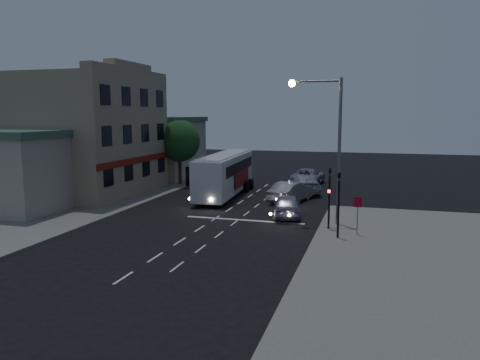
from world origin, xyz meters
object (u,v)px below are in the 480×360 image
(car_sedan_c, at_px, (308,176))
(car_suv, at_px, (287,205))
(traffic_signal_main, at_px, (329,191))
(streetlight, at_px, (329,134))
(street_tree, at_px, (179,139))
(car_sedan_a, at_px, (291,192))
(traffic_signal_side, at_px, (339,197))
(regulatory_sign, at_px, (358,209))
(car_sedan_b, at_px, (304,183))
(tour_bus, at_px, (225,173))

(car_sedan_c, bearing_deg, car_suv, 94.76)
(traffic_signal_main, bearing_deg, car_suv, 135.83)
(car_suv, xyz_separation_m, traffic_signal_main, (3.11, -3.02, 1.64))
(streetlight, xyz_separation_m, street_tree, (-15.55, 12.82, -1.23))
(car_sedan_a, distance_m, car_sedan_c, 9.70)
(car_sedan_a, bearing_deg, car_suv, 113.85)
(traffic_signal_side, bearing_deg, traffic_signal_main, 109.49)
(traffic_signal_side, bearing_deg, car_sedan_c, 102.55)
(regulatory_sign, bearing_deg, car_sedan_a, 120.16)
(streetlight, bearing_deg, car_sedan_b, 105.20)
(traffic_signal_main, height_order, streetlight, streetlight)
(regulatory_sign, height_order, streetlight, streetlight)
(car_suv, xyz_separation_m, car_sedan_c, (-0.66, 15.09, 0.03))
(car_sedan_a, relative_size, car_sedan_c, 0.85)
(car_sedan_b, relative_size, traffic_signal_main, 1.38)
(traffic_signal_side, relative_size, streetlight, 0.46)
(traffic_signal_side, height_order, regulatory_sign, traffic_signal_side)
(car_suv, height_order, street_tree, street_tree)
(streetlight, bearing_deg, car_sedan_c, 101.90)
(car_suv, xyz_separation_m, traffic_signal_side, (3.81, -5.00, 1.64))
(car_sedan_b, xyz_separation_m, regulatory_sign, (5.15, -14.18, 0.77))
(tour_bus, bearing_deg, street_tree, 139.54)
(traffic_signal_side, bearing_deg, tour_bus, 131.65)
(traffic_signal_main, distance_m, streetlight, 3.61)
(car_sedan_a, relative_size, street_tree, 0.80)
(car_sedan_a, bearing_deg, tour_bus, 4.41)
(tour_bus, height_order, traffic_signal_main, traffic_signal_main)
(regulatory_sign, bearing_deg, street_tree, 138.92)
(traffic_signal_main, relative_size, regulatory_sign, 1.86)
(traffic_signal_main, xyz_separation_m, traffic_signal_side, (0.70, -1.98, 0.00))
(car_sedan_b, bearing_deg, streetlight, 87.05)
(car_sedan_b, xyz_separation_m, traffic_signal_side, (4.15, -15.14, 1.60))
(car_suv, height_order, car_sedan_a, car_sedan_a)
(tour_bus, height_order, street_tree, street_tree)
(car_sedan_c, height_order, street_tree, street_tree)
(car_suv, distance_m, traffic_signal_main, 4.64)
(tour_bus, height_order, regulatory_sign, tour_bus)
(car_suv, bearing_deg, traffic_signal_side, 117.12)
(car_sedan_b, height_order, regulatory_sign, regulatory_sign)
(car_sedan_a, xyz_separation_m, traffic_signal_main, (3.78, -8.41, 1.60))
(regulatory_sign, bearing_deg, traffic_signal_main, 149.16)
(car_sedan_a, relative_size, regulatory_sign, 2.26)
(car_sedan_c, xyz_separation_m, streetlight, (3.52, -16.69, 4.92))
(car_sedan_c, distance_m, regulatory_sign, 19.91)
(traffic_signal_side, distance_m, streetlight, 4.84)
(car_sedan_a, xyz_separation_m, car_sedan_b, (0.33, 4.76, 0.00))
(tour_bus, relative_size, car_sedan_b, 2.08)
(tour_bus, distance_m, car_sedan_c, 10.34)
(car_suv, relative_size, regulatory_sign, 2.08)
(car_suv, bearing_deg, car_sedan_c, -97.67)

